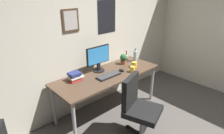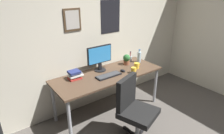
{
  "view_description": "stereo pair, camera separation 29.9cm",
  "coord_description": "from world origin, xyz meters",
  "px_view_note": "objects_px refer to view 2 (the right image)",
  "views": [
    {
      "loc": [
        -1.97,
        -0.41,
        2.03
      ],
      "look_at": [
        -0.09,
        1.62,
        0.88
      ],
      "focal_mm": 30.29,
      "sensor_mm": 36.0,
      "label": 1
    },
    {
      "loc": [
        -1.74,
        -0.6,
        2.03
      ],
      "look_at": [
        -0.09,
        1.62,
        0.88
      ],
      "focal_mm": 30.29,
      "sensor_mm": 36.0,
      "label": 2
    }
  ],
  "objects_px": {
    "monitor": "(100,57)",
    "water_bottle": "(139,57)",
    "potted_plant": "(127,59)",
    "book_stack_left": "(75,75)",
    "office_chair": "(134,107)",
    "keyboard": "(109,75)",
    "computer_mouse": "(123,71)",
    "pen_cup": "(130,58)",
    "coffee_mug_far": "(134,70)",
    "coffee_mug_near": "(137,66)"
  },
  "relations": [
    {
      "from": "monitor",
      "to": "water_bottle",
      "type": "distance_m",
      "value": 0.83
    },
    {
      "from": "potted_plant",
      "to": "monitor",
      "type": "bearing_deg",
      "value": 172.92
    },
    {
      "from": "potted_plant",
      "to": "book_stack_left",
      "type": "bearing_deg",
      "value": 178.25
    },
    {
      "from": "office_chair",
      "to": "book_stack_left",
      "type": "relative_size",
      "value": 4.25
    },
    {
      "from": "water_bottle",
      "to": "book_stack_left",
      "type": "xyz_separation_m",
      "value": [
        -1.3,
        0.08,
        -0.04
      ]
    },
    {
      "from": "monitor",
      "to": "keyboard",
      "type": "distance_m",
      "value": 0.36
    },
    {
      "from": "water_bottle",
      "to": "book_stack_left",
      "type": "bearing_deg",
      "value": 176.38
    },
    {
      "from": "computer_mouse",
      "to": "pen_cup",
      "type": "distance_m",
      "value": 0.53
    },
    {
      "from": "keyboard",
      "to": "water_bottle",
      "type": "distance_m",
      "value": 0.85
    },
    {
      "from": "keyboard",
      "to": "computer_mouse",
      "type": "xyz_separation_m",
      "value": [
        0.3,
        0.0,
        0.01
      ]
    },
    {
      "from": "coffee_mug_far",
      "to": "office_chair",
      "type": "bearing_deg",
      "value": -131.7
    },
    {
      "from": "potted_plant",
      "to": "pen_cup",
      "type": "distance_m",
      "value": 0.21
    },
    {
      "from": "keyboard",
      "to": "coffee_mug_near",
      "type": "height_order",
      "value": "coffee_mug_near"
    },
    {
      "from": "water_bottle",
      "to": "coffee_mug_near",
      "type": "height_order",
      "value": "water_bottle"
    },
    {
      "from": "coffee_mug_far",
      "to": "computer_mouse",
      "type": "bearing_deg",
      "value": 125.84
    },
    {
      "from": "coffee_mug_far",
      "to": "water_bottle",
      "type": "bearing_deg",
      "value": 36.07
    },
    {
      "from": "coffee_mug_near",
      "to": "potted_plant",
      "type": "bearing_deg",
      "value": 97.04
    },
    {
      "from": "computer_mouse",
      "to": "book_stack_left",
      "type": "xyz_separation_m",
      "value": [
        -0.77,
        0.24,
        0.05
      ]
    },
    {
      "from": "computer_mouse",
      "to": "book_stack_left",
      "type": "distance_m",
      "value": 0.81
    },
    {
      "from": "water_bottle",
      "to": "pen_cup",
      "type": "height_order",
      "value": "water_bottle"
    },
    {
      "from": "computer_mouse",
      "to": "potted_plant",
      "type": "xyz_separation_m",
      "value": [
        0.26,
        0.21,
        0.09
      ]
    },
    {
      "from": "office_chair",
      "to": "keyboard",
      "type": "xyz_separation_m",
      "value": [
        0.06,
        0.66,
        0.21
      ]
    },
    {
      "from": "monitor",
      "to": "water_bottle",
      "type": "xyz_separation_m",
      "value": [
        0.81,
        -0.12,
        -0.13
      ]
    },
    {
      "from": "water_bottle",
      "to": "keyboard",
      "type": "bearing_deg",
      "value": -168.8
    },
    {
      "from": "pen_cup",
      "to": "book_stack_left",
      "type": "xyz_separation_m",
      "value": [
        -1.21,
        -0.06,
        0.01
      ]
    },
    {
      "from": "computer_mouse",
      "to": "office_chair",
      "type": "bearing_deg",
      "value": -118.09
    },
    {
      "from": "office_chair",
      "to": "monitor",
      "type": "height_order",
      "value": "monitor"
    },
    {
      "from": "pen_cup",
      "to": "book_stack_left",
      "type": "bearing_deg",
      "value": -176.94
    },
    {
      "from": "keyboard",
      "to": "potted_plant",
      "type": "height_order",
      "value": "potted_plant"
    },
    {
      "from": "coffee_mug_far",
      "to": "potted_plant",
      "type": "bearing_deg",
      "value": 66.94
    },
    {
      "from": "computer_mouse",
      "to": "keyboard",
      "type": "bearing_deg",
      "value": -179.33
    },
    {
      "from": "coffee_mug_near",
      "to": "monitor",
      "type": "bearing_deg",
      "value": 151.63
    },
    {
      "from": "potted_plant",
      "to": "water_bottle",
      "type": "bearing_deg",
      "value": -10.65
    },
    {
      "from": "coffee_mug_near",
      "to": "potted_plant",
      "type": "xyz_separation_m",
      "value": [
        -0.03,
        0.24,
        0.06
      ]
    },
    {
      "from": "coffee_mug_near",
      "to": "pen_cup",
      "type": "height_order",
      "value": "pen_cup"
    },
    {
      "from": "book_stack_left",
      "to": "keyboard",
      "type": "bearing_deg",
      "value": -27.64
    },
    {
      "from": "water_bottle",
      "to": "pen_cup",
      "type": "distance_m",
      "value": 0.18
    },
    {
      "from": "office_chair",
      "to": "potted_plant",
      "type": "relative_size",
      "value": 4.87
    },
    {
      "from": "office_chair",
      "to": "computer_mouse",
      "type": "distance_m",
      "value": 0.79
    },
    {
      "from": "office_chair",
      "to": "coffee_mug_near",
      "type": "height_order",
      "value": "office_chair"
    },
    {
      "from": "office_chair",
      "to": "computer_mouse",
      "type": "xyz_separation_m",
      "value": [
        0.36,
        0.67,
        0.22
      ]
    },
    {
      "from": "coffee_mug_near",
      "to": "potted_plant",
      "type": "height_order",
      "value": "potted_plant"
    },
    {
      "from": "computer_mouse",
      "to": "coffee_mug_far",
      "type": "relative_size",
      "value": 0.93
    },
    {
      "from": "monitor",
      "to": "coffee_mug_far",
      "type": "distance_m",
      "value": 0.61
    },
    {
      "from": "keyboard",
      "to": "book_stack_left",
      "type": "relative_size",
      "value": 1.92
    },
    {
      "from": "water_bottle",
      "to": "coffee_mug_far",
      "type": "xyz_separation_m",
      "value": [
        -0.42,
        -0.31,
        -0.06
      ]
    },
    {
      "from": "monitor",
      "to": "pen_cup",
      "type": "distance_m",
      "value": 0.74
    },
    {
      "from": "computer_mouse",
      "to": "coffee_mug_far",
      "type": "distance_m",
      "value": 0.18
    },
    {
      "from": "monitor",
      "to": "pen_cup",
      "type": "bearing_deg",
      "value": 2.29
    },
    {
      "from": "coffee_mug_near",
      "to": "coffee_mug_far",
      "type": "height_order",
      "value": "coffee_mug_far"
    }
  ]
}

